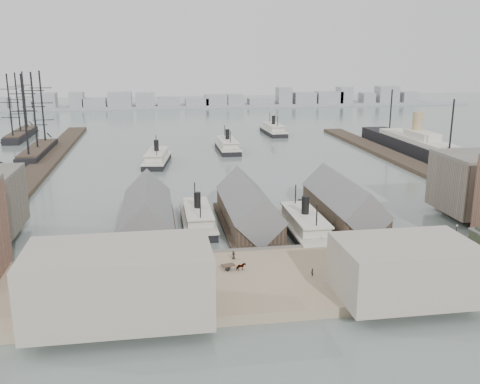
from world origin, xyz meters
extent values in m
plane|color=slate|center=(0.00, 0.00, 0.00)|extent=(900.00, 900.00, 0.00)
cube|color=#87745B|center=(0.00, -20.00, 1.00)|extent=(180.00, 30.00, 2.00)
cube|color=#59544C|center=(0.00, -5.20, 1.15)|extent=(180.00, 1.20, 2.30)
cube|color=#2D231C|center=(-68.00, 100.00, 0.80)|extent=(10.00, 220.00, 1.60)
cube|color=#2D231C|center=(78.00, 90.00, 0.80)|extent=(10.00, 180.00, 1.60)
cube|color=#2D231C|center=(-26.00, 16.00, 0.60)|extent=(14.00, 42.00, 1.20)
cube|color=#2D231C|center=(-26.00, 17.00, 3.70)|extent=(12.00, 36.00, 5.00)
cube|color=#59595B|center=(-26.00, 17.00, 6.30)|extent=(12.60, 37.00, 12.60)
cube|color=#2D231C|center=(0.00, 16.00, 0.60)|extent=(14.00, 42.00, 1.20)
cube|color=#2D231C|center=(0.00, 17.00, 3.70)|extent=(12.00, 36.00, 5.00)
cube|color=#59595B|center=(0.00, 17.00, 6.30)|extent=(12.60, 37.00, 12.60)
cube|color=#2D231C|center=(26.00, 16.00, 0.60)|extent=(14.00, 42.00, 1.20)
cube|color=#2D231C|center=(26.00, 17.00, 3.70)|extent=(12.00, 36.00, 5.00)
cube|color=#59595B|center=(26.00, 17.00, 6.30)|extent=(12.60, 37.00, 12.60)
cube|color=gray|center=(20.00, -32.00, 7.00)|extent=(24.00, 16.00, 10.00)
cube|color=gray|center=(-30.00, -32.00, 8.00)|extent=(30.00, 16.00, 12.00)
cylinder|color=black|center=(-45.00, -7.00, 3.80)|extent=(0.16, 0.16, 3.60)
sphere|color=beige|center=(-45.00, -7.00, 5.70)|extent=(0.44, 0.44, 0.44)
cylinder|color=black|center=(-15.00, -7.00, 3.80)|extent=(0.16, 0.16, 3.60)
sphere|color=beige|center=(-15.00, -7.00, 5.70)|extent=(0.44, 0.44, 0.44)
cylinder|color=black|center=(15.00, -7.00, 3.80)|extent=(0.16, 0.16, 3.60)
sphere|color=beige|center=(15.00, -7.00, 5.70)|extent=(0.44, 0.44, 0.44)
cylinder|color=black|center=(45.00, -7.00, 3.80)|extent=(0.16, 0.16, 3.60)
sphere|color=beige|center=(45.00, -7.00, 5.70)|extent=(0.44, 0.44, 0.44)
cube|color=gray|center=(0.00, 340.00, 1.00)|extent=(500.00, 40.00, 2.00)
cube|color=gray|center=(-123.57, 330.00, 3.62)|extent=(14.71, 14.00, 7.23)
cube|color=gray|center=(-107.98, 330.00, 6.62)|extent=(17.63, 14.00, 13.23)
cube|color=gray|center=(-83.49, 330.00, 6.79)|extent=(10.74, 14.00, 13.58)
cube|color=gray|center=(-69.86, 330.00, 4.32)|extent=(18.06, 14.00, 8.64)
cube|color=gray|center=(-49.92, 330.00, 6.64)|extent=(18.55, 14.00, 13.29)
cube|color=gray|center=(-29.70, 330.00, 6.24)|extent=(15.33, 14.00, 12.47)
cube|color=gray|center=(-11.29, 330.00, 4.36)|extent=(17.56, 14.00, 8.72)
cube|color=gray|center=(11.96, 330.00, 3.82)|extent=(18.76, 14.00, 7.63)
cube|color=gray|center=(27.85, 330.00, 5.17)|extent=(17.61, 14.00, 10.35)
cube|color=gray|center=(44.04, 330.00, 5.15)|extent=(13.38, 14.00, 10.30)
cube|color=gray|center=(65.61, 330.00, 3.38)|extent=(20.73, 14.00, 6.75)
cube|color=gray|center=(85.69, 330.00, 7.79)|extent=(11.51, 14.00, 15.57)
cube|color=gray|center=(103.47, 330.00, 5.63)|extent=(18.17, 14.00, 11.26)
cube|color=gray|center=(125.20, 330.00, 5.92)|extent=(21.81, 14.00, 11.83)
cube|color=gray|center=(139.05, 330.00, 7.75)|extent=(11.12, 14.00, 15.50)
cube|color=gray|center=(159.69, 330.00, 5.14)|extent=(10.90, 14.00, 10.29)
cube|color=gray|center=(177.90, 330.00, 7.86)|extent=(17.95, 14.00, 15.72)
cube|color=gray|center=(197.92, 330.00, 5.26)|extent=(14.21, 14.00, 10.51)
cube|color=black|center=(-13.00, 19.35, 0.88)|extent=(7.80, 27.30, 1.76)
cube|color=beige|center=(-13.00, 19.35, 2.15)|extent=(8.19, 27.30, 0.49)
cube|color=beige|center=(-13.00, 19.35, 3.51)|extent=(6.34, 19.50, 2.15)
cube|color=beige|center=(-13.00, 19.35, 4.88)|extent=(6.83, 21.45, 0.39)
cylinder|color=black|center=(-13.00, 19.35, 7.02)|extent=(1.76, 1.76, 4.39)
cylinder|color=black|center=(-13.00, 28.12, 6.83)|extent=(0.29, 0.29, 5.85)
cylinder|color=black|center=(-13.00, 10.57, 6.83)|extent=(0.29, 0.29, 5.85)
cube|color=black|center=(13.00, 8.31, 0.95)|extent=(8.46, 29.61, 1.90)
cube|color=beige|center=(13.00, 8.31, 2.33)|extent=(8.88, 29.61, 0.53)
cube|color=beige|center=(13.00, 8.31, 3.81)|extent=(6.87, 21.15, 2.33)
cube|color=beige|center=(13.00, 8.31, 5.29)|extent=(7.40, 23.26, 0.42)
cylinder|color=black|center=(13.00, 8.31, 7.61)|extent=(1.90, 1.90, 4.76)
cylinder|color=black|center=(13.00, 17.83, 7.40)|extent=(0.32, 0.32, 6.34)
cylinder|color=black|center=(13.00, -1.21, 7.40)|extent=(0.32, 0.32, 6.34)
cube|color=black|center=(-22.86, 102.60, 0.95)|extent=(12.61, 30.44, 1.90)
cube|color=beige|center=(-22.86, 102.60, 2.32)|extent=(13.03, 30.50, 0.53)
cube|color=beige|center=(-22.86, 102.60, 3.80)|extent=(9.83, 21.86, 2.32)
cube|color=beige|center=(-22.86, 102.60, 5.27)|extent=(10.65, 24.03, 0.42)
cylinder|color=black|center=(-22.86, 102.60, 7.59)|extent=(1.90, 1.90, 4.75)
cylinder|color=black|center=(-22.86, 112.09, 7.38)|extent=(0.32, 0.32, 6.33)
cylinder|color=black|center=(-22.86, 93.10, 7.38)|extent=(0.32, 0.32, 6.33)
cube|color=black|center=(9.80, 127.49, 0.96)|extent=(8.64, 29.92, 1.92)
cube|color=beige|center=(9.80, 127.49, 2.35)|extent=(9.07, 29.93, 0.53)
cube|color=beige|center=(9.80, 127.49, 3.84)|extent=(7.01, 21.38, 2.35)
cube|color=beige|center=(9.80, 127.49, 5.34)|extent=(7.55, 23.51, 0.43)
cylinder|color=black|center=(9.80, 127.49, 7.69)|extent=(1.92, 1.92, 4.80)
cylinder|color=black|center=(9.80, 137.10, 7.47)|extent=(0.32, 0.32, 6.41)
cylinder|color=black|center=(9.80, 117.88, 7.47)|extent=(0.32, 0.32, 6.41)
cube|color=black|center=(42.27, 175.38, 0.98)|extent=(9.69, 30.82, 1.96)
cube|color=beige|center=(42.27, 175.38, 2.40)|extent=(10.13, 30.83, 0.55)
cube|color=beige|center=(42.27, 175.38, 3.93)|extent=(7.78, 22.04, 2.40)
cube|color=beige|center=(42.27, 175.38, 5.46)|extent=(8.39, 24.24, 0.44)
cylinder|color=black|center=(42.27, 175.38, 7.86)|extent=(1.96, 1.96, 4.91)
cylinder|color=black|center=(42.27, 185.20, 7.64)|extent=(0.33, 0.33, 6.55)
cylinder|color=black|center=(42.27, 165.56, 7.64)|extent=(0.33, 0.33, 6.55)
cube|color=black|center=(-74.48, 128.47, 1.77)|extent=(8.85, 51.11, 3.54)
cube|color=#2D231C|center=(-74.48, 128.47, 3.83)|extent=(8.36, 46.00, 0.59)
cylinder|color=black|center=(-74.48, 110.58, 19.66)|extent=(0.79, 0.79, 33.42)
cylinder|color=black|center=(-74.48, 128.47, 19.66)|extent=(0.79, 0.79, 33.42)
cylinder|color=black|center=(-74.48, 146.35, 19.66)|extent=(0.79, 0.79, 33.42)
cube|color=black|center=(-93.60, 181.82, 1.67)|extent=(8.35, 46.41, 3.34)
cube|color=#2D231C|center=(-93.60, 181.82, 3.62)|extent=(7.89, 41.77, 0.56)
cylinder|color=black|center=(-93.60, 165.58, 18.56)|extent=(0.74, 0.74, 31.56)
cylinder|color=black|center=(-93.60, 181.82, 18.56)|extent=(0.74, 0.74, 31.56)
cylinder|color=black|center=(-93.60, 198.06, 18.56)|extent=(0.74, 0.74, 31.56)
cube|color=black|center=(92.00, 106.25, 2.99)|extent=(12.95, 94.64, 5.98)
cube|color=beige|center=(92.00, 106.25, 6.97)|extent=(10.96, 54.79, 1.99)
cube|color=beige|center=(92.00, 101.27, 9.46)|extent=(7.97, 19.92, 2.99)
cylinder|color=tan|center=(92.00, 106.25, 13.95)|extent=(4.38, 4.38, 9.96)
imported|color=black|center=(-45.52, -11.94, 2.86)|extent=(1.97, 1.87, 1.72)
cube|color=#3F2D21|center=(-47.93, -12.90, 2.90)|extent=(2.97, 2.35, 0.25)
cylinder|color=black|center=(-47.68, -13.55, 2.55)|extent=(1.05, 0.48, 1.10)
cylinder|color=black|center=(-48.19, -12.25, 2.55)|extent=(1.05, 0.48, 1.10)
imported|color=black|center=(-7.24, -16.37, 2.78)|extent=(2.01, 1.28, 1.57)
cube|color=#3F2D21|center=(-9.76, -15.73, 2.90)|extent=(2.89, 2.10, 0.25)
cylinder|color=black|center=(-9.94, -16.41, 2.55)|extent=(1.09, 0.35, 1.10)
cylinder|color=black|center=(-9.59, -15.05, 2.55)|extent=(1.09, 0.35, 1.10)
imported|color=black|center=(22.34, -19.40, 2.87)|extent=(1.63, 1.85, 1.73)
cube|color=#3F2D21|center=(19.76, -19.15, 2.90)|extent=(2.73, 1.74, 0.25)
cylinder|color=black|center=(19.69, -19.84, 2.55)|extent=(1.10, 0.19, 1.10)
cylinder|color=black|center=(19.82, -18.45, 2.55)|extent=(1.10, 0.19, 1.10)
imported|color=black|center=(-40.82, -11.64, 2.87)|extent=(0.57, 0.71, 1.75)
imported|color=black|center=(-38.90, -18.56, 2.88)|extent=(0.95, 0.80, 1.76)
imported|color=black|center=(-14.87, -11.84, 2.87)|extent=(1.29, 1.10, 1.73)
imported|color=black|center=(-21.48, -26.04, 2.86)|extent=(1.07, 0.89, 1.71)
imported|color=black|center=(-7.84, -10.11, 2.90)|extent=(0.98, 0.75, 1.81)
imported|color=black|center=(6.09, -21.40, 2.82)|extent=(0.55, 0.67, 1.63)
imported|color=black|center=(18.08, -9.16, 2.81)|extent=(0.87, 0.96, 1.62)
imported|color=black|center=(22.79, -24.13, 2.84)|extent=(0.72, 1.14, 1.67)
imported|color=black|center=(42.70, -10.20, 2.81)|extent=(0.59, 1.01, 1.62)
imported|color=black|center=(-17.29, -21.32, 2.86)|extent=(1.16, 0.73, 1.72)
imported|color=black|center=(16.98, -17.47, 2.90)|extent=(0.91, 0.62, 1.81)
camera|label=1|loc=(-23.31, -115.08, 44.68)|focal=40.00mm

